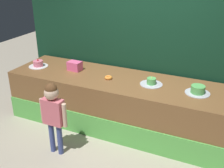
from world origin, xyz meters
The scene contains 9 objects.
ground_plane centered at (0.00, 0.00, 0.00)m, with size 12.00×12.00×0.00m, color #ADA38E.
stage_platform centered at (0.00, 0.51, 0.42)m, with size 4.08×1.04×0.85m.
curtain_backdrop centered at (0.00, 1.12, 1.44)m, with size 4.51×0.08×2.88m, color #113823.
child_figure centered at (-0.71, -0.56, 0.71)m, with size 0.43×0.20×1.11m.
pink_box centered at (-1.04, 0.56, 0.92)m, with size 0.23×0.16×0.16m, color #F05C90.
donut centered at (-0.35, 0.46, 0.87)m, with size 0.13×0.13×0.04m, color orange.
cake_far_left centered at (-1.73, 0.44, 0.89)m, with size 0.34×0.34×0.14m.
cake_center_left centered at (0.35, 0.53, 0.88)m, with size 0.34×0.34×0.14m.
cake_center_right centered at (1.04, 0.50, 0.90)m, with size 0.35×0.35×0.12m.
Camera 1 is at (1.38, -3.18, 2.56)m, focal length 43.64 mm.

